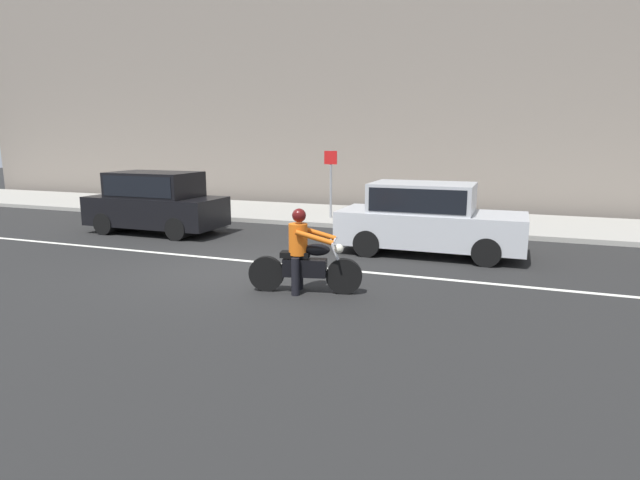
# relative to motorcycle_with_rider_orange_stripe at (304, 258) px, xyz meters

# --- Properties ---
(ground_plane) EXTENTS (80.00, 80.00, 0.00)m
(ground_plane) POSITION_rel_motorcycle_with_rider_orange_stripe_xyz_m (-2.15, 0.88, -0.63)
(ground_plane) COLOR black
(sidewalk_slab) EXTENTS (40.00, 4.40, 0.14)m
(sidewalk_slab) POSITION_rel_motorcycle_with_rider_orange_stripe_xyz_m (-2.15, 8.88, -0.56)
(sidewalk_slab) COLOR #99968E
(sidewalk_slab) RESTS_ON ground_plane
(building_facade) EXTENTS (40.00, 1.40, 10.49)m
(building_facade) POSITION_rel_motorcycle_with_rider_orange_stripe_xyz_m (-2.15, 12.28, 4.61)
(building_facade) COLOR slate
(building_facade) RESTS_ON ground_plane
(lane_marking_stripe) EXTENTS (18.00, 0.14, 0.01)m
(lane_marking_stripe) POSITION_rel_motorcycle_with_rider_orange_stripe_xyz_m (-1.75, 1.78, -0.63)
(lane_marking_stripe) COLOR silver
(lane_marking_stripe) RESTS_ON ground_plane
(motorcycle_with_rider_orange_stripe) EXTENTS (2.05, 0.79, 1.54)m
(motorcycle_with_rider_orange_stripe) POSITION_rel_motorcycle_with_rider_orange_stripe_xyz_m (0.00, 0.00, 0.00)
(motorcycle_with_rider_orange_stripe) COLOR black
(motorcycle_with_rider_orange_stripe) RESTS_ON ground_plane
(parked_sedan_silver) EXTENTS (4.36, 1.82, 1.72)m
(parked_sedan_silver) POSITION_rel_motorcycle_with_rider_orange_stripe_xyz_m (1.55, 4.00, 0.25)
(parked_sedan_silver) COLOR #B2B5BA
(parked_sedan_silver) RESTS_ON ground_plane
(parked_hatchback_black) EXTENTS (4.05, 1.76, 1.80)m
(parked_hatchback_black) POSITION_rel_motorcycle_with_rider_orange_stripe_xyz_m (-6.40, 4.04, 0.30)
(parked_hatchback_black) COLOR black
(parked_hatchback_black) RESTS_ON ground_plane
(street_sign_post) EXTENTS (0.44, 0.08, 2.25)m
(street_sign_post) POSITION_rel_motorcycle_with_rider_orange_stripe_xyz_m (-2.28, 7.85, 0.88)
(street_sign_post) COLOR gray
(street_sign_post) RESTS_ON sidewalk_slab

